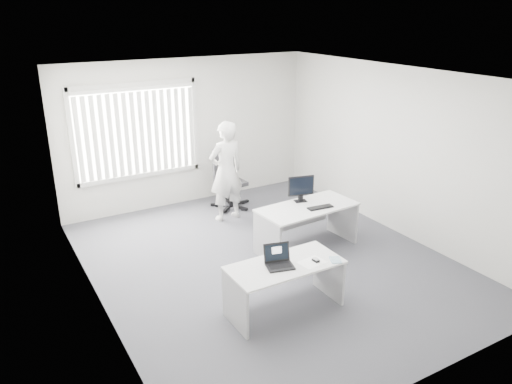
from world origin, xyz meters
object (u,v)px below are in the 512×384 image
monitor (301,189)px  desk_far (307,218)px  desk_near (285,277)px  laptop (280,258)px  office_chair (229,189)px  person (226,171)px

monitor → desk_far: bearing=-82.7°
desk_far → monitor: bearing=79.6°
desk_near → monitor: (1.30, 1.52, 0.46)m
desk_near → laptop: laptop is taller
office_chair → laptop: bearing=-112.3°
laptop → desk_near: bearing=36.8°
desk_near → desk_far: desk_far is taller
person → monitor: size_ratio=4.26×
office_chair → person: person is taller
office_chair → monitor: 2.10m
desk_far → laptop: (-1.37, -1.33, 0.27)m
office_chair → laptop: office_chair is taller
desk_near → person: 3.12m
desk_near → laptop: bearing=-157.7°
person → office_chair: bearing=-125.8°
person → laptop: bearing=71.0°
desk_far → office_chair: (-0.24, 2.23, -0.17)m
monitor → office_chair: bearing=111.3°
office_chair → monitor: (0.26, -2.00, 0.59)m
desk_near → office_chair: size_ratio=1.27×
person → laptop: size_ratio=5.48×
desk_near → laptop: size_ratio=4.37×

